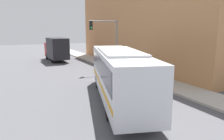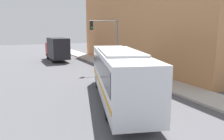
{
  "view_description": "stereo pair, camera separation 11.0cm",
  "coord_description": "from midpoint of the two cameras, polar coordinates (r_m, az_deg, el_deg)",
  "views": [
    {
      "loc": [
        -6.03,
        -9.3,
        4.55
      ],
      "look_at": [
        1.41,
        5.65,
        1.41
      ],
      "focal_mm": 35.0,
      "sensor_mm": 36.0,
      "label": 1
    },
    {
      "loc": [
        -5.93,
        -9.35,
        4.55
      ],
      "look_at": [
        1.41,
        5.65,
        1.41
      ],
      "focal_mm": 35.0,
      "sensor_mm": 36.0,
      "label": 2
    }
  ],
  "objects": [
    {
      "name": "ground_plane",
      "position": [
        11.97,
        5.87,
        -11.76
      ],
      "size": [
        120.0,
        120.0,
        0.0
      ],
      "primitive_type": "plane",
      "color": "#515156"
    },
    {
      "name": "parking_meter",
      "position": [
        22.82,
        2.95,
        1.67
      ],
      "size": [
        0.14,
        0.14,
        1.22
      ],
      "color": "slate",
      "rests_on": "sidewalk"
    },
    {
      "name": "fire_hydrant",
      "position": [
        19.28,
        9.32,
        -1.6
      ],
      "size": [
        0.23,
        0.3,
        0.7
      ],
      "color": "#999999",
      "rests_on": "sidewalk"
    },
    {
      "name": "delivery_truck",
      "position": [
        32.61,
        -14.45,
        5.45
      ],
      "size": [
        2.26,
        6.64,
        3.31
      ],
      "color": "black",
      "rests_on": "ground_plane"
    },
    {
      "name": "city_bus",
      "position": [
        13.83,
        1.6,
        -0.5
      ],
      "size": [
        5.56,
        10.98,
        3.27
      ],
      "rotation": [
        0.0,
        0.0,
        -0.31
      ],
      "color": "silver",
      "rests_on": "ground_plane"
    },
    {
      "name": "traffic_light_pole",
      "position": [
        23.81,
        -1.31,
        8.93
      ],
      "size": [
        3.28,
        0.35,
        5.37
      ],
      "color": "slate",
      "rests_on": "sidewalk"
    },
    {
      "name": "building_facade",
      "position": [
        28.59,
        8.02,
        10.87
      ],
      "size": [
        6.0,
        26.58,
        9.42
      ],
      "color": "#B27A4C",
      "rests_on": "ground_plane"
    },
    {
      "name": "sidewalk",
      "position": [
        31.92,
        -4.49,
        2.57
      ],
      "size": [
        2.65,
        70.0,
        0.16
      ],
      "color": "#B7B2A8",
      "rests_on": "ground_plane"
    },
    {
      "name": "pedestrian_mid_block",
      "position": [
        21.46,
        7.32,
        0.93
      ],
      "size": [
        0.34,
        0.34,
        1.58
      ],
      "color": "slate",
      "rests_on": "sidewalk"
    },
    {
      "name": "pedestrian_near_corner",
      "position": [
        20.98,
        8.05,
        1.06
      ],
      "size": [
        0.34,
        0.34,
        1.82
      ],
      "color": "#47382D",
      "rests_on": "sidewalk"
    }
  ]
}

